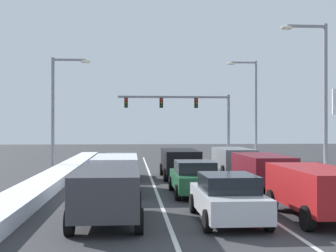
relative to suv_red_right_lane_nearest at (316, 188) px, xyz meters
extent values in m
plane|color=#333335|center=(-3.17, 8.47, -1.02)|extent=(120.00, 120.00, 0.00)
cube|color=silver|center=(-1.47, 12.09, -1.01)|extent=(0.14, 39.84, 0.01)
cube|color=silver|center=(-4.87, 12.09, -1.01)|extent=(0.14, 39.84, 0.01)
cube|color=silver|center=(3.83, 12.09, -0.71)|extent=(2.18, 39.84, 0.60)
cube|color=silver|center=(-10.17, 12.09, -0.75)|extent=(1.55, 39.84, 0.54)
cube|color=maroon|center=(0.00, 0.01, 0.03)|extent=(1.95, 4.90, 1.25)
cube|color=red|center=(-0.78, -2.39, -0.07)|extent=(0.20, 0.08, 0.28)
cylinder|color=black|center=(-0.96, 1.71, -0.65)|extent=(0.25, 0.74, 0.74)
cylinder|color=black|center=(0.95, 1.71, -0.65)|extent=(0.25, 0.74, 0.74)
cylinder|color=black|center=(-0.96, -1.69, -0.65)|extent=(0.25, 0.74, 0.74)
cube|color=maroon|center=(0.25, 7.16, 0.03)|extent=(1.95, 4.90, 1.25)
cube|color=black|center=(0.25, 4.75, 0.30)|extent=(1.56, 0.06, 0.55)
cube|color=red|center=(-0.53, 4.76, -0.07)|extent=(0.20, 0.08, 0.28)
cube|color=red|center=(1.03, 4.76, -0.07)|extent=(0.20, 0.08, 0.28)
cylinder|color=black|center=(-0.71, 8.86, -0.65)|extent=(0.25, 0.74, 0.74)
cylinder|color=black|center=(1.20, 8.86, -0.65)|extent=(0.25, 0.74, 0.74)
cylinder|color=black|center=(-0.71, 5.46, -0.65)|extent=(0.25, 0.74, 0.74)
cylinder|color=black|center=(1.20, 5.46, -0.65)|extent=(0.25, 0.74, 0.74)
cube|color=slate|center=(0.41, 14.30, 0.03)|extent=(1.95, 4.90, 1.25)
cube|color=black|center=(0.41, 11.89, 0.30)|extent=(1.56, 0.06, 0.55)
cube|color=red|center=(-0.37, 11.90, -0.07)|extent=(0.20, 0.08, 0.28)
cube|color=red|center=(1.19, 11.90, -0.07)|extent=(0.20, 0.08, 0.28)
cylinder|color=black|center=(-0.55, 16.00, -0.65)|extent=(0.25, 0.74, 0.74)
cylinder|color=black|center=(1.36, 16.00, -0.65)|extent=(0.25, 0.74, 0.74)
cylinder|color=black|center=(-0.55, 12.60, -0.65)|extent=(0.25, 0.74, 0.74)
cylinder|color=black|center=(1.36, 12.60, -0.65)|extent=(0.25, 0.74, 0.74)
cube|color=#B7BABF|center=(-2.97, -0.10, -0.39)|extent=(1.82, 4.50, 0.70)
cube|color=black|center=(-2.97, -0.25, 0.22)|extent=(1.64, 2.20, 0.55)
cube|color=red|center=(-3.66, -2.30, -0.27)|extent=(0.24, 0.08, 0.14)
cube|color=red|center=(-2.28, -2.30, -0.27)|extent=(0.24, 0.08, 0.14)
cylinder|color=black|center=(-3.86, 1.45, -0.69)|extent=(0.22, 0.66, 0.66)
cylinder|color=black|center=(-2.08, 1.45, -0.69)|extent=(0.22, 0.66, 0.66)
cylinder|color=black|center=(-3.86, -1.65, -0.69)|extent=(0.22, 0.66, 0.66)
cylinder|color=black|center=(-2.08, -1.65, -0.69)|extent=(0.22, 0.66, 0.66)
cube|color=#1E5633|center=(-3.24, 5.73, -0.39)|extent=(1.82, 4.50, 0.70)
cube|color=black|center=(-3.24, 5.58, 0.22)|extent=(1.64, 2.20, 0.55)
cube|color=red|center=(-3.93, 3.53, -0.27)|extent=(0.24, 0.08, 0.14)
cube|color=red|center=(-2.55, 3.53, -0.27)|extent=(0.24, 0.08, 0.14)
cylinder|color=black|center=(-4.13, 7.28, -0.69)|extent=(0.22, 0.66, 0.66)
cylinder|color=black|center=(-2.35, 7.28, -0.69)|extent=(0.22, 0.66, 0.66)
cylinder|color=black|center=(-4.13, 4.18, -0.69)|extent=(0.22, 0.66, 0.66)
cylinder|color=black|center=(-2.35, 4.18, -0.69)|extent=(0.22, 0.66, 0.66)
cube|color=black|center=(-3.18, 12.56, 0.03)|extent=(1.95, 4.90, 1.25)
cube|color=black|center=(-3.18, 10.15, 0.30)|extent=(1.56, 0.06, 0.55)
cube|color=red|center=(-3.96, 10.16, -0.07)|extent=(0.20, 0.08, 0.28)
cube|color=red|center=(-2.40, 10.16, -0.07)|extent=(0.20, 0.08, 0.28)
cylinder|color=black|center=(-4.13, 14.26, -0.65)|extent=(0.25, 0.74, 0.74)
cylinder|color=black|center=(-2.22, 14.26, -0.65)|extent=(0.25, 0.74, 0.74)
cylinder|color=black|center=(-4.13, 10.86, -0.65)|extent=(0.25, 0.74, 0.74)
cylinder|color=black|center=(-2.22, 10.86, -0.65)|extent=(0.25, 0.74, 0.74)
cube|color=#38383D|center=(-6.76, -0.04, 0.03)|extent=(1.95, 4.90, 1.25)
cube|color=black|center=(-6.76, -2.45, 0.30)|extent=(1.56, 0.06, 0.55)
cube|color=red|center=(-7.54, -2.44, -0.07)|extent=(0.20, 0.08, 0.28)
cube|color=red|center=(-5.98, -2.44, -0.07)|extent=(0.20, 0.08, 0.28)
cylinder|color=black|center=(-7.71, 1.66, -0.65)|extent=(0.25, 0.74, 0.74)
cylinder|color=black|center=(-5.80, 1.66, -0.65)|extent=(0.25, 0.74, 0.74)
cylinder|color=black|center=(-7.71, -1.74, -0.65)|extent=(0.25, 0.74, 0.74)
cylinder|color=black|center=(-5.80, -1.74, -0.65)|extent=(0.25, 0.74, 0.74)
cube|color=silver|center=(-6.74, 6.69, 0.03)|extent=(1.95, 4.90, 1.25)
cube|color=black|center=(-6.74, 4.28, 0.30)|extent=(1.56, 0.06, 0.55)
cube|color=red|center=(-7.52, 4.29, -0.07)|extent=(0.20, 0.08, 0.28)
cube|color=red|center=(-5.96, 4.29, -0.07)|extent=(0.20, 0.08, 0.28)
cylinder|color=black|center=(-7.69, 8.39, -0.65)|extent=(0.25, 0.74, 0.74)
cylinder|color=black|center=(-5.78, 8.39, -0.65)|extent=(0.25, 0.74, 0.74)
cylinder|color=black|center=(-7.69, 4.99, -0.65)|extent=(0.25, 0.74, 0.74)
cylinder|color=black|center=(-5.78, 4.99, -0.65)|extent=(0.25, 0.74, 0.74)
cube|color=#937F60|center=(-6.64, 12.55, -0.39)|extent=(1.82, 4.50, 0.70)
cube|color=black|center=(-6.64, 12.40, 0.22)|extent=(1.64, 2.20, 0.55)
cube|color=red|center=(-7.33, 10.35, -0.27)|extent=(0.24, 0.08, 0.14)
cube|color=red|center=(-5.95, 10.35, -0.27)|extent=(0.24, 0.08, 0.14)
cylinder|color=black|center=(-7.53, 14.10, -0.69)|extent=(0.22, 0.66, 0.66)
cylinder|color=black|center=(-5.75, 14.10, -0.69)|extent=(0.22, 0.66, 0.66)
cylinder|color=black|center=(-7.53, 11.00, -0.69)|extent=(0.22, 0.66, 0.66)
cylinder|color=black|center=(-5.75, 11.00, -0.69)|extent=(0.22, 0.66, 0.66)
cylinder|color=slate|center=(3.43, 30.20, 2.08)|extent=(0.28, 0.28, 6.20)
cube|color=slate|center=(-1.97, 30.20, 4.93)|extent=(10.80, 0.20, 0.20)
cube|color=black|center=(0.23, 30.20, 4.36)|extent=(0.34, 0.34, 0.95)
sphere|color=red|center=(0.23, 30.01, 4.64)|extent=(0.22, 0.22, 0.22)
sphere|color=#593F0C|center=(0.23, 30.01, 4.36)|extent=(0.22, 0.22, 0.22)
sphere|color=#0C3819|center=(0.23, 30.01, 4.07)|extent=(0.22, 0.22, 0.22)
cube|color=black|center=(-3.17, 30.20, 4.36)|extent=(0.34, 0.34, 0.95)
sphere|color=red|center=(-3.17, 30.01, 4.64)|extent=(0.22, 0.22, 0.22)
sphere|color=#593F0C|center=(-3.17, 30.01, 4.36)|extent=(0.22, 0.22, 0.22)
sphere|color=#0C3819|center=(-3.17, 30.01, 4.07)|extent=(0.22, 0.22, 0.22)
cube|color=black|center=(-6.57, 30.20, 4.36)|extent=(0.34, 0.34, 0.95)
sphere|color=red|center=(-6.57, 30.01, 4.64)|extent=(0.22, 0.22, 0.22)
sphere|color=#593F0C|center=(-6.57, 30.01, 4.36)|extent=(0.22, 0.22, 0.22)
sphere|color=#0C3819|center=(-6.57, 30.01, 4.07)|extent=(0.22, 0.22, 0.22)
cylinder|color=gray|center=(4.71, 10.28, 3.36)|extent=(0.22, 0.22, 8.74)
cube|color=gray|center=(3.61, 10.28, 7.58)|extent=(2.20, 0.14, 0.14)
ellipsoid|color=#EAE5C6|center=(2.51, 10.28, 7.48)|extent=(0.70, 0.36, 0.24)
cylinder|color=gray|center=(4.70, 24.76, 3.36)|extent=(0.22, 0.22, 8.76)
cube|color=gray|center=(3.60, 24.76, 7.59)|extent=(2.20, 0.14, 0.14)
ellipsoid|color=#EAE5C6|center=(2.50, 24.76, 7.49)|extent=(0.70, 0.36, 0.24)
cylinder|color=gray|center=(-11.35, 17.25, 2.85)|extent=(0.22, 0.22, 7.74)
cube|color=gray|center=(-10.25, 17.25, 6.57)|extent=(2.20, 0.14, 0.14)
ellipsoid|color=#EAE5C6|center=(-9.15, 17.25, 6.47)|extent=(0.70, 0.36, 0.24)
camera|label=1|loc=(-5.99, -14.72, 1.97)|focal=49.73mm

